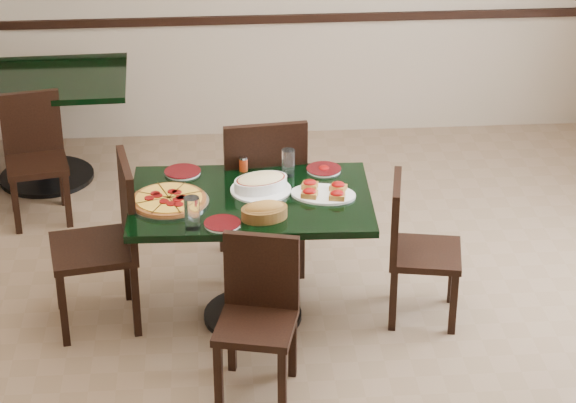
{
  "coord_description": "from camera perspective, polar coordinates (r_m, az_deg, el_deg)",
  "views": [
    {
      "loc": [
        -0.46,
        -5.12,
        3.41
      ],
      "look_at": [
        -0.07,
        0.0,
        0.8
      ],
      "focal_mm": 70.0,
      "sensor_mm": 36.0,
      "label": 1
    }
  ],
  "objects": [
    {
      "name": "water_glass_b",
      "position": [
        5.6,
        -4.9,
        -0.58
      ],
      "size": [
        0.08,
        0.08,
        0.17
      ],
      "primitive_type": "cylinder",
      "color": "white",
      "rests_on": "main_table"
    },
    {
      "name": "chair_near",
      "position": [
        5.54,
        -1.51,
        -5.42
      ],
      "size": [
        0.45,
        0.45,
        0.8
      ],
      "rotation": [
        0.0,
        0.0,
        -0.24
      ],
      "color": "black",
      "rests_on": "floor"
    },
    {
      "name": "chair_far",
      "position": [
        6.45,
        -1.29,
        0.77
      ],
      "size": [
        0.52,
        0.52,
        1.0
      ],
      "rotation": [
        0.0,
        0.0,
        3.25
      ],
      "color": "black",
      "rests_on": "floor"
    },
    {
      "name": "floor",
      "position": [
        6.17,
        0.61,
        -6.63
      ],
      "size": [
        5.5,
        5.5,
        0.0
      ],
      "primitive_type": "plane",
      "color": "brown",
      "rests_on": "ground"
    },
    {
      "name": "pepper_shaker",
      "position": [
        6.2,
        -2.28,
        1.94
      ],
      "size": [
        0.05,
        0.05,
        0.08
      ],
      "color": "#B94313",
      "rests_on": "main_table"
    },
    {
      "name": "chair_right",
      "position": [
        6.12,
        6.33,
        -2.11
      ],
      "size": [
        0.45,
        0.45,
        0.82
      ],
      "rotation": [
        0.0,
        0.0,
        1.38
      ],
      "color": "black",
      "rests_on": "floor"
    },
    {
      "name": "lasagna_casserole",
      "position": [
        5.97,
        -1.39,
        0.95
      ],
      "size": [
        0.34,
        0.33,
        0.09
      ],
      "rotation": [
        0.0,
        0.0,
        0.33
      ],
      "color": "white",
      "rests_on": "main_table"
    },
    {
      "name": "water_glass_a",
      "position": [
        6.12,
        0.01,
        1.99
      ],
      "size": [
        0.07,
        0.07,
        0.15
      ],
      "primitive_type": "cylinder",
      "color": "white",
      "rests_on": "main_table"
    },
    {
      "name": "pepperoni_pizza",
      "position": [
        5.88,
        -6.07,
        0.08
      ],
      "size": [
        0.42,
        0.42,
        0.04
      ],
      "rotation": [
        0.0,
        0.0,
        0.33
      ],
      "color": "#B3B2B9",
      "rests_on": "main_table"
    },
    {
      "name": "side_plate_far_r",
      "position": [
        6.21,
        1.83,
        1.65
      ],
      "size": [
        0.19,
        0.19,
        0.03
      ],
      "rotation": [
        0.0,
        0.0,
        0.27
      ],
      "color": "white",
      "rests_on": "main_table"
    },
    {
      "name": "bruschetta_platter",
      "position": [
        5.93,
        1.81,
        0.51
      ],
      "size": [
        0.4,
        0.32,
        0.05
      ],
      "rotation": [
        0.0,
        0.0,
        -0.27
      ],
      "color": "white",
      "rests_on": "main_table"
    },
    {
      "name": "room_shell",
      "position": [
        7.35,
        7.56,
        8.96
      ],
      "size": [
        5.5,
        5.5,
        5.5
      ],
      "color": "silver",
      "rests_on": "floor"
    },
    {
      "name": "side_plate_near",
      "position": [
        5.65,
        -3.36,
        -1.13
      ],
      "size": [
        0.19,
        0.19,
        0.02
      ],
      "rotation": [
        0.0,
        0.0,
        0.34
      ],
      "color": "white",
      "rests_on": "main_table"
    },
    {
      "name": "napkin_setting",
      "position": [
        5.66,
        -3.29,
        -1.12
      ],
      "size": [
        0.17,
        0.17,
        0.01
      ],
      "rotation": [
        0.0,
        0.0,
        0.28
      ],
      "color": "white",
      "rests_on": "main_table"
    },
    {
      "name": "back_chair_near",
      "position": [
        7.36,
        -12.74,
        2.54
      ],
      "size": [
        0.45,
        0.45,
        0.82
      ],
      "rotation": [
        0.0,
        0.0,
        0.2
      ],
      "color": "black",
      "rests_on": "floor"
    },
    {
      "name": "bread_basket",
      "position": [
        5.69,
        -1.21,
        -0.49
      ],
      "size": [
        0.27,
        0.22,
        0.1
      ],
      "rotation": [
        0.0,
        0.0,
        0.23
      ],
      "color": "brown",
      "rests_on": "main_table"
    },
    {
      "name": "side_plate_far_l",
      "position": [
        6.2,
        -5.37,
        1.5
      ],
      "size": [
        0.2,
        0.2,
        0.02
      ],
      "rotation": [
        0.0,
        0.0,
        0.19
      ],
      "color": "white",
      "rests_on": "main_table"
    },
    {
      "name": "back_table",
      "position": [
        7.82,
        -12.5,
        4.62
      ],
      "size": [
        1.23,
        0.91,
        0.75
      ],
      "rotation": [
        0.0,
        0.0,
        0.04
      ],
      "color": "black",
      "rests_on": "floor"
    },
    {
      "name": "main_table",
      "position": [
        6.0,
        -1.88,
        -1.33
      ],
      "size": [
        1.3,
        0.86,
        0.75
      ],
      "rotation": [
        0.0,
        0.0,
        -0.03
      ],
      "color": "black",
      "rests_on": "floor"
    },
    {
      "name": "chair_left",
      "position": [
        6.08,
        -9.1,
        -1.66
      ],
      "size": [
        0.51,
        0.51,
        0.95
      ],
      "rotation": [
        0.0,
        0.0,
        -1.4
      ],
      "color": "black",
      "rests_on": "floor"
    }
  ]
}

